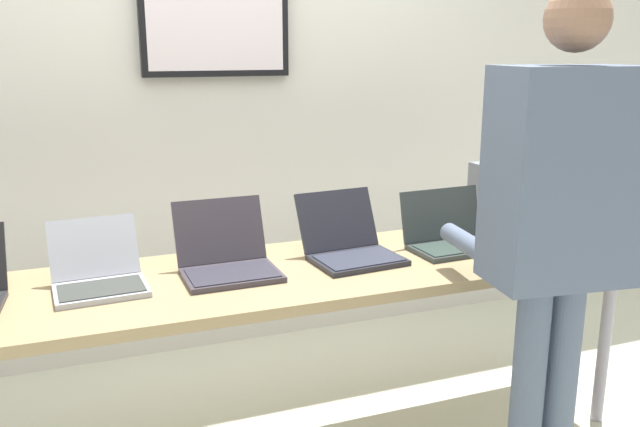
# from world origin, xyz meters

# --- Properties ---
(back_wall) EXTENTS (8.00, 0.11, 2.66)m
(back_wall) POSITION_xyz_m (-0.00, 1.13, 1.34)
(back_wall) COLOR silver
(back_wall) RESTS_ON ground
(workbench) EXTENTS (2.84, 0.70, 0.77)m
(workbench) POSITION_xyz_m (0.00, 0.00, 0.72)
(workbench) COLOR #947D56
(workbench) RESTS_ON ground
(equipment_box) EXTENTS (0.40, 0.31, 0.30)m
(equipment_box) POSITION_xyz_m (1.17, 0.17, 0.93)
(equipment_box) COLOR slate
(equipment_box) RESTS_ON workbench
(laptop_station_1) EXTENTS (0.32, 0.34, 0.22)m
(laptop_station_1) POSITION_xyz_m (-0.69, 0.05, 0.83)
(laptop_station_1) COLOR #A9ADB9
(laptop_station_1) RESTS_ON workbench
(laptop_station_2) EXTENTS (0.35, 0.35, 0.25)m
(laptop_station_2) POSITION_xyz_m (-0.23, 0.05, 0.83)
(laptop_station_2) COLOR #39343D
(laptop_station_2) RESTS_ON workbench
(laptop_station_3) EXTENTS (0.36, 0.38, 0.24)m
(laptop_station_3) POSITION_xyz_m (0.26, 0.05, 0.83)
(laptop_station_3) COLOR #23242D
(laptop_station_3) RESTS_ON workbench
(laptop_station_4) EXTENTS (0.39, 0.29, 0.23)m
(laptop_station_4) POSITION_xyz_m (0.71, 0.03, 0.83)
(laptop_station_4) COLOR #343C3C
(laptop_station_4) RESTS_ON workbench
(person) EXTENTS (0.49, 0.63, 1.77)m
(person) POSITION_xyz_m (0.69, -0.62, 1.07)
(person) COLOR slate
(person) RESTS_ON ground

